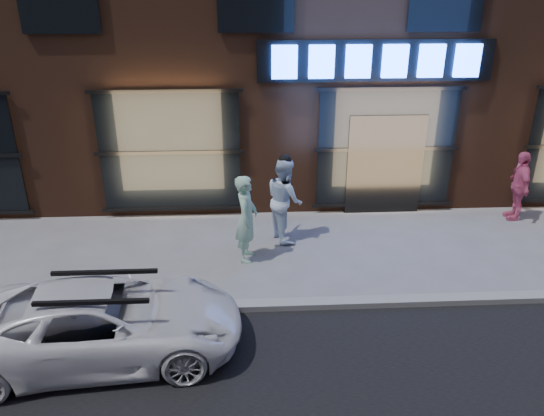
{
  "coord_description": "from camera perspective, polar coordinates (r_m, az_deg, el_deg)",
  "views": [
    {
      "loc": [
        -3.28,
        -7.72,
        5.4
      ],
      "look_at": [
        -2.79,
        1.6,
        1.2
      ],
      "focal_mm": 35.0,
      "sensor_mm": 36.0,
      "label": 1
    }
  ],
  "objects": [
    {
      "name": "man_cap",
      "position": [
        11.34,
        1.36,
        0.95
      ],
      "size": [
        0.94,
        1.07,
        1.84
      ],
      "primitive_type": "imported",
      "rotation": [
        0.0,
        0.0,
        1.88
      ],
      "color": "white",
      "rests_on": "ground"
    },
    {
      "name": "white_suv",
      "position": [
        8.52,
        -17.66,
        -11.6
      ],
      "size": [
        4.31,
        2.3,
        1.15
      ],
      "primitive_type": "imported",
      "rotation": [
        0.0,
        0.0,
        1.67
      ],
      "color": "white",
      "rests_on": "ground"
    },
    {
      "name": "curb",
      "position": [
        9.95,
        16.99,
        -9.46
      ],
      "size": [
        60.0,
        0.25,
        0.12
      ],
      "primitive_type": "cube",
      "color": "gray",
      "rests_on": "ground"
    },
    {
      "name": "man_bowtie",
      "position": [
        10.52,
        -2.77,
        -1.13
      ],
      "size": [
        0.53,
        0.72,
        1.8
      ],
      "primitive_type": "imported",
      "rotation": [
        0.0,
        0.0,
        1.41
      ],
      "color": "#B0E8C8",
      "rests_on": "ground"
    },
    {
      "name": "passerby",
      "position": [
        13.58,
        25.02,
        2.2
      ],
      "size": [
        0.52,
        1.01,
        1.66
      ],
      "primitive_type": "imported",
      "rotation": [
        0.0,
        0.0,
        -1.69
      ],
      "color": "#E15D85",
      "rests_on": "ground"
    },
    {
      "name": "ground",
      "position": [
        9.98,
        16.95,
        -9.75
      ],
      "size": [
        90.0,
        90.0,
        0.0
      ],
      "primitive_type": "plane",
      "color": "slate",
      "rests_on": "ground"
    }
  ]
}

